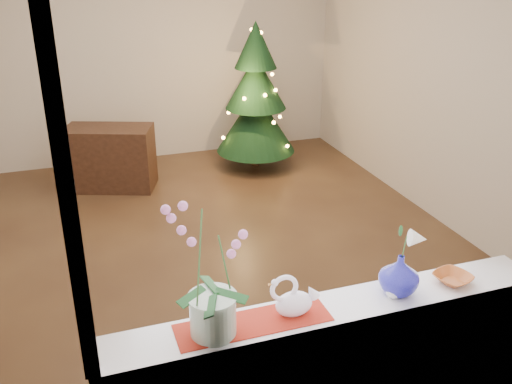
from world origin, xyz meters
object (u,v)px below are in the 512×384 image
at_px(orchid_pot, 211,270).
at_px(paperweight, 393,291).
at_px(swan, 294,295).
at_px(blue_vase, 400,272).
at_px(amber_dish, 453,279).
at_px(xmas_tree, 256,97).
at_px(side_table, 110,158).

bearing_deg(orchid_pot, paperweight, -0.95).
bearing_deg(paperweight, swan, 176.39).
relative_size(blue_vase, amber_dish, 1.52).
distance_m(paperweight, amber_dish, 0.35).
height_order(swan, xmas_tree, xmas_tree).
relative_size(xmas_tree, side_table, 1.86).
relative_size(swan, side_table, 0.26).
height_order(swan, paperweight, swan).
height_order(blue_vase, xmas_tree, xmas_tree).
relative_size(swan, xmas_tree, 0.14).
height_order(amber_dish, side_table, amber_dish).
distance_m(swan, xmas_tree, 4.32).
xyz_separation_m(xmas_tree, side_table, (-1.71, -0.13, -0.51)).
height_order(swan, blue_vase, blue_vase).
bearing_deg(orchid_pot, side_table, 91.19).
bearing_deg(xmas_tree, orchid_pot, -111.33).
distance_m(swan, amber_dish, 0.85).
distance_m(swan, side_table, 4.10).
bearing_deg(swan, xmas_tree, 94.63).
bearing_deg(blue_vase, side_table, 104.05).
xyz_separation_m(amber_dish, xmas_tree, (0.39, 4.15, -0.09)).
bearing_deg(blue_vase, amber_dish, -1.83).
distance_m(paperweight, side_table, 4.20).
relative_size(blue_vase, xmas_tree, 0.14).
bearing_deg(amber_dish, swan, 179.23).
distance_m(orchid_pot, amber_dish, 1.26).
relative_size(orchid_pot, paperweight, 8.97).
relative_size(blue_vase, paperweight, 3.27).
xyz_separation_m(orchid_pot, xmas_tree, (1.62, 4.16, -0.39)).
xyz_separation_m(orchid_pot, paperweight, (0.88, -0.01, -0.28)).
bearing_deg(side_table, blue_vase, -55.50).
distance_m(paperweight, xmas_tree, 4.24).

